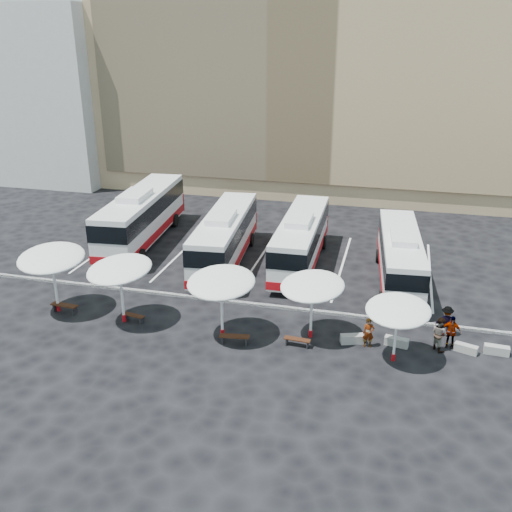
% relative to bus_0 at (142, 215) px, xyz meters
% --- Properties ---
extents(ground, '(120.00, 120.00, 0.00)m').
position_rel_bus_0_xyz_m(ground, '(9.76, -9.24, -2.18)').
color(ground, black).
rests_on(ground, ground).
extents(sandstone_building, '(42.00, 18.25, 29.60)m').
position_rel_bus_0_xyz_m(sandstone_building, '(9.76, 22.63, 10.45)').
color(sandstone_building, tan).
rests_on(sandstone_building, ground).
extents(apartment_block, '(14.00, 14.00, 18.00)m').
position_rel_bus_0_xyz_m(apartment_block, '(-18.24, 18.76, 6.82)').
color(apartment_block, beige).
rests_on(apartment_block, ground).
extents(curb_divider, '(34.00, 0.25, 0.15)m').
position_rel_bus_0_xyz_m(curb_divider, '(9.76, -8.74, -2.11)').
color(curb_divider, black).
rests_on(curb_divider, ground).
extents(bay_lines, '(24.15, 12.00, 0.01)m').
position_rel_bus_0_xyz_m(bay_lines, '(9.76, -1.24, -2.18)').
color(bay_lines, white).
rests_on(bay_lines, ground).
extents(bus_0, '(4.04, 13.65, 4.27)m').
position_rel_bus_0_xyz_m(bus_0, '(0.00, 0.00, 0.00)').
color(bus_0, white).
rests_on(bus_0, ground).
extents(bus_1, '(3.74, 12.49, 3.90)m').
position_rel_bus_0_xyz_m(bus_1, '(7.54, -2.55, -0.19)').
color(bus_1, white).
rests_on(bus_1, ground).
extents(bus_2, '(3.03, 12.05, 3.80)m').
position_rel_bus_0_xyz_m(bus_2, '(12.82, -1.58, -0.24)').
color(bus_2, white).
rests_on(bus_2, ground).
extents(bus_3, '(3.36, 11.57, 3.62)m').
position_rel_bus_0_xyz_m(bus_3, '(19.62, -2.98, -0.33)').
color(bus_3, white).
rests_on(bus_3, ground).
extents(sunshade_0, '(4.60, 4.63, 3.96)m').
position_rel_bus_0_xyz_m(sunshade_0, '(0.20, -12.32, 1.19)').
color(sunshade_0, white).
rests_on(sunshade_0, ground).
extents(sunshade_1, '(4.80, 4.82, 3.79)m').
position_rel_bus_0_xyz_m(sunshade_1, '(4.59, -12.57, 1.04)').
color(sunshade_1, white).
rests_on(sunshade_1, ground).
extents(sunshade_2, '(4.04, 4.09, 3.79)m').
position_rel_bus_0_xyz_m(sunshade_2, '(10.55, -12.80, 1.04)').
color(sunshade_2, white).
rests_on(sunshade_2, ground).
extents(sunshade_3, '(4.50, 4.52, 3.56)m').
position_rel_bus_0_xyz_m(sunshade_3, '(15.21, -11.66, 0.84)').
color(sunshade_3, white).
rests_on(sunshade_3, ground).
extents(sunshade_4, '(3.70, 3.74, 3.32)m').
position_rel_bus_0_xyz_m(sunshade_4, '(19.65, -12.98, 0.64)').
color(sunshade_4, white).
rests_on(sunshade_4, ground).
extents(wood_bench_0, '(1.69, 0.56, 0.51)m').
position_rel_bus_0_xyz_m(wood_bench_0, '(0.69, -12.42, -1.79)').
color(wood_bench_0, black).
rests_on(wood_bench_0, ground).
extents(wood_bench_1, '(1.37, 0.59, 0.41)m').
position_rel_bus_0_xyz_m(wood_bench_1, '(5.12, -12.42, -1.87)').
color(wood_bench_1, black).
rests_on(wood_bench_1, ground).
extents(wood_bench_2, '(1.64, 0.66, 0.49)m').
position_rel_bus_0_xyz_m(wood_bench_2, '(11.42, -13.41, -1.81)').
color(wood_bench_2, black).
rests_on(wood_bench_2, ground).
extents(wood_bench_3, '(1.43, 0.46, 0.43)m').
position_rel_bus_0_xyz_m(wood_bench_3, '(14.69, -12.81, -1.85)').
color(wood_bench_3, black).
rests_on(wood_bench_3, ground).
extents(conc_bench_0, '(1.36, 0.83, 0.48)m').
position_rel_bus_0_xyz_m(conc_bench_0, '(17.49, -11.75, -1.94)').
color(conc_bench_0, gray).
rests_on(conc_bench_0, ground).
extents(conc_bench_1, '(1.29, 0.62, 0.46)m').
position_rel_bus_0_xyz_m(conc_bench_1, '(19.76, -11.47, -1.95)').
color(conc_bench_1, gray).
rests_on(conc_bench_1, ground).
extents(conc_bench_2, '(1.22, 0.73, 0.43)m').
position_rel_bus_0_xyz_m(conc_bench_2, '(23.26, -11.25, -1.96)').
color(conc_bench_2, gray).
rests_on(conc_bench_2, ground).
extents(conc_bench_3, '(1.25, 0.49, 0.46)m').
position_rel_bus_0_xyz_m(conc_bench_3, '(24.77, -11.03, -1.95)').
color(conc_bench_3, gray).
rests_on(conc_bench_3, ground).
extents(passenger_0, '(0.65, 0.49, 1.63)m').
position_rel_bus_0_xyz_m(passenger_0, '(18.29, -11.93, -1.36)').
color(passenger_0, black).
rests_on(passenger_0, ground).
extents(passenger_1, '(1.11, 1.15, 1.86)m').
position_rel_bus_0_xyz_m(passenger_1, '(21.89, -11.32, -1.25)').
color(passenger_1, black).
rests_on(passenger_1, ground).
extents(passenger_2, '(1.10, 0.55, 1.80)m').
position_rel_bus_0_xyz_m(passenger_2, '(22.45, -10.90, -1.28)').
color(passenger_2, black).
rests_on(passenger_2, ground).
extents(passenger_3, '(1.14, 0.68, 1.73)m').
position_rel_bus_0_xyz_m(passenger_3, '(22.31, -9.67, -1.32)').
color(passenger_3, black).
rests_on(passenger_3, ground).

